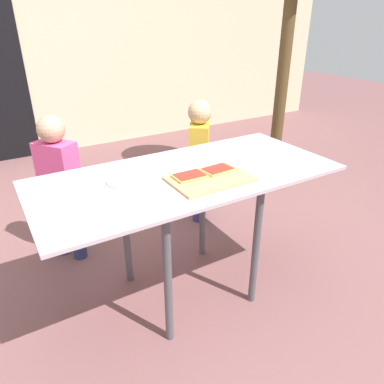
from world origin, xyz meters
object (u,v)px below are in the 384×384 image
(pizza_slice_far_left, at_px, (190,176))
(plate_white_left, at_px, (127,180))
(child_left, at_px, (60,182))
(pizza_slice_far_right, at_px, (218,170))
(dining_table, at_px, (188,187))
(child_right, at_px, (199,153))
(cutting_board, at_px, (210,179))

(pizza_slice_far_left, relative_size, plate_white_left, 0.82)
(pizza_slice_far_left, distance_m, child_left, 0.96)
(pizza_slice_far_right, bearing_deg, plate_white_left, 161.54)
(dining_table, bearing_deg, pizza_slice_far_right, -30.65)
(pizza_slice_far_right, distance_m, child_right, 0.92)
(dining_table, xyz_separation_m, cutting_board, (0.05, -0.13, 0.09))
(cutting_board, relative_size, child_right, 0.42)
(cutting_board, bearing_deg, child_left, 123.35)
(plate_white_left, height_order, child_right, child_right)
(child_left, bearing_deg, pizza_slice_far_left, -59.12)
(pizza_slice_far_left, bearing_deg, child_right, 54.96)
(pizza_slice_far_right, height_order, pizza_slice_far_left, same)
(plate_white_left, bearing_deg, dining_table, -12.51)
(dining_table, xyz_separation_m, plate_white_left, (-0.31, 0.07, 0.09))
(pizza_slice_far_left, relative_size, child_left, 0.16)
(plate_white_left, bearing_deg, child_left, 107.15)
(pizza_slice_far_right, relative_size, child_right, 0.17)
(dining_table, height_order, plate_white_left, plate_white_left)
(dining_table, relative_size, cutting_board, 3.96)
(pizza_slice_far_right, distance_m, child_left, 1.05)
(plate_white_left, distance_m, child_right, 1.08)
(dining_table, bearing_deg, cutting_board, -68.32)
(cutting_board, bearing_deg, child_right, 60.91)
(cutting_board, xyz_separation_m, child_left, (-0.56, 0.85, -0.22))
(pizza_slice_far_left, xyz_separation_m, child_left, (-0.48, 0.80, -0.23))
(pizza_slice_far_right, bearing_deg, dining_table, 149.35)
(pizza_slice_far_left, distance_m, child_right, 1.00)
(dining_table, height_order, pizza_slice_far_left, pizza_slice_far_left)
(plate_white_left, xyz_separation_m, child_right, (0.83, 0.65, -0.22))
(child_left, distance_m, child_right, 1.03)
(child_right, bearing_deg, dining_table, -126.03)
(child_left, bearing_deg, dining_table, -54.82)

